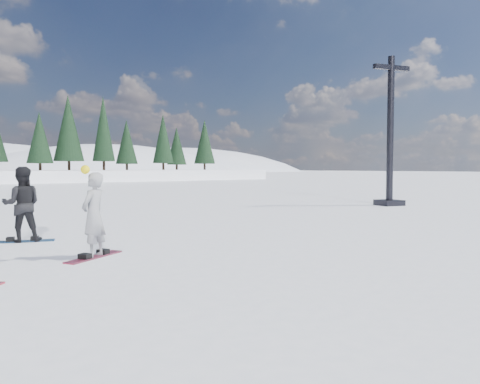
# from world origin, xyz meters

# --- Properties ---
(ground) EXTENTS (420.00, 420.00, 0.00)m
(ground) POSITION_xyz_m (0.00, 0.00, 0.00)
(ground) COLOR white
(ground) RESTS_ON ground
(lift_tower) EXTENTS (1.98, 1.37, 7.28)m
(lift_tower) POSITION_xyz_m (15.02, 4.00, 2.96)
(lift_tower) COLOR black
(lift_tower) RESTS_ON ground
(snowboarder_woman) EXTENTS (0.77, 0.73, 1.92)m
(snowboarder_woman) POSITION_xyz_m (-1.41, -0.23, 0.90)
(snowboarder_woman) COLOR #97979C
(snowboarder_woman) RESTS_ON ground
(snowboarder_man) EXTENTS (1.08, 0.94, 1.89)m
(snowboarder_man) POSITION_xyz_m (-2.08, 2.89, 0.95)
(snowboarder_man) COLOR black
(snowboarder_man) RESTS_ON ground
(snowboard_woman) EXTENTS (1.44, 0.98, 0.03)m
(snowboard_woman) POSITION_xyz_m (-1.41, -0.23, 0.01)
(snowboard_woman) COLOR maroon
(snowboard_woman) RESTS_ON ground
(snowboard_man) EXTENTS (1.50, 0.79, 0.03)m
(snowboard_man) POSITION_xyz_m (-2.08, 2.89, 0.01)
(snowboard_man) COLOR navy
(snowboard_man) RESTS_ON ground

